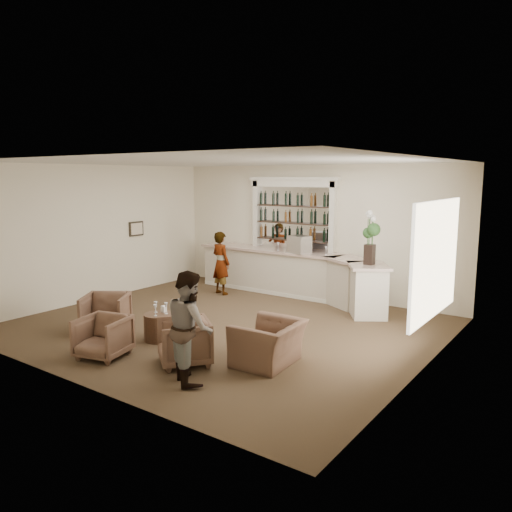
{
  "coord_description": "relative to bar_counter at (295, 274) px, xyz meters",
  "views": [
    {
      "loc": [
        6.2,
        -7.63,
        3.03
      ],
      "look_at": [
        0.13,
        0.9,
        1.34
      ],
      "focal_mm": 35.0,
      "sensor_mm": 36.0,
      "label": 1
    }
  ],
  "objects": [
    {
      "name": "armchair_center",
      "position": [
        -0.4,
        -5.56,
        -0.22
      ],
      "size": [
        0.93,
        0.94,
        0.71
      ],
      "primitive_type": "imported",
      "rotation": [
        0.0,
        0.0,
        0.26
      ],
      "color": "brown",
      "rests_on": "ground"
    },
    {
      "name": "room_shell",
      "position": [
        0.33,
        -2.29,
        1.77
      ],
      "size": [
        8.04,
        7.02,
        3.32
      ],
      "color": "#EFE3C6",
      "rests_on": "ground"
    },
    {
      "name": "flower_vase",
      "position": [
        2.22,
        -0.58,
        1.22
      ],
      "size": [
        0.31,
        0.31,
        1.16
      ],
      "color": "black",
      "rests_on": "bar_counter"
    },
    {
      "name": "wine_glass_tbl_b",
      "position": [
        -0.19,
        -4.3,
        0.03
      ],
      "size": [
        0.07,
        0.07,
        0.21
      ],
      "primitive_type": null,
      "color": "white",
      "rests_on": "cocktail_table"
    },
    {
      "name": "napkin_holder",
      "position": [
        -0.31,
        -4.24,
        -0.01
      ],
      "size": [
        0.08,
        0.08,
        0.12
      ],
      "primitive_type": "cube",
      "color": "white",
      "rests_on": "cocktail_table"
    },
    {
      "name": "sommelier",
      "position": [
        -1.69,
        -0.87,
        0.24
      ],
      "size": [
        0.66,
        0.51,
        1.63
      ],
      "primitive_type": "imported",
      "rotation": [
        0.0,
        0.0,
        2.92
      ],
      "color": "gray",
      "rests_on": "ground"
    },
    {
      "name": "wine_glass_tbl_c",
      "position": [
        -0.25,
        -4.51,
        0.03
      ],
      "size": [
        0.07,
        0.07,
        0.21
      ],
      "primitive_type": null,
      "color": "white",
      "rests_on": "cocktail_table"
    },
    {
      "name": "ground",
      "position": [
        0.16,
        -3.0,
        -0.57
      ],
      "size": [
        8.0,
        8.0,
        0.0
      ],
      "primitive_type": "plane",
      "color": "brown",
      "rests_on": "ground"
    },
    {
      "name": "espresso_machine",
      "position": [
        0.16,
        -0.07,
        0.78
      ],
      "size": [
        0.57,
        0.51,
        0.43
      ],
      "primitive_type": "cube",
      "rotation": [
        0.0,
        0.0,
        -0.24
      ],
      "color": "silver",
      "rests_on": "bar_counter"
    },
    {
      "name": "wine_glass_tbl_a",
      "position": [
        -0.41,
        -4.35,
        0.03
      ],
      "size": [
        0.07,
        0.07,
        0.21
      ],
      "primitive_type": null,
      "color": "white",
      "rests_on": "cocktail_table"
    },
    {
      "name": "armchair_far",
      "position": [
        2.04,
        -4.21,
        -0.22
      ],
      "size": [
        1.02,
        1.15,
        0.7
      ],
      "primitive_type": "imported",
      "rotation": [
        0.0,
        0.0,
        -1.5
      ],
      "color": "brown",
      "rests_on": "ground"
    },
    {
      "name": "wine_glass_bar_left",
      "position": [
        -0.5,
        -0.0,
        0.67
      ],
      "size": [
        0.07,
        0.07,
        0.21
      ],
      "primitive_type": null,
      "color": "white",
      "rests_on": "bar_counter"
    },
    {
      "name": "armchair_left",
      "position": [
        -1.48,
        -4.66,
        -0.19
      ],
      "size": [
        1.14,
        1.15,
        0.76
      ],
      "primitive_type": "imported",
      "rotation": [
        0.0,
        0.0,
        0.6
      ],
      "color": "brown",
      "rests_on": "ground"
    },
    {
      "name": "wine_glass_bar_right",
      "position": [
        0.85,
        0.04,
        0.67
      ],
      "size": [
        0.07,
        0.07,
        0.21
      ],
      "primitive_type": null,
      "color": "white",
      "rests_on": "bar_counter"
    },
    {
      "name": "bar_counter",
      "position": [
        0.0,
        0.0,
        0.0
      ],
      "size": [
        5.72,
        1.8,
        1.14
      ],
      "color": "beige",
      "rests_on": "ground"
    },
    {
      "name": "armchair_right",
      "position": [
        0.92,
        -4.99,
        -0.2
      ],
      "size": [
        1.13,
        1.13,
        0.74
      ],
      "primitive_type": "imported",
      "rotation": [
        0.0,
        0.0,
        -0.66
      ],
      "color": "brown",
      "rests_on": "ground"
    },
    {
      "name": "back_bar_alcove",
      "position": [
        -0.34,
        0.41,
        1.46
      ],
      "size": [
        2.64,
        0.25,
        3.0
      ],
      "color": "white",
      "rests_on": "ground"
    },
    {
      "name": "guest",
      "position": [
        1.47,
        -5.43,
        0.26
      ],
      "size": [
        1.03,
        0.98,
        1.67
      ],
      "primitive_type": "imported",
      "rotation": [
        0.0,
        0.0,
        2.55
      ],
      "color": "gray",
      "rests_on": "ground"
    },
    {
      "name": "cocktail_table",
      "position": [
        -0.29,
        -4.38,
        -0.32
      ],
      "size": [
        0.57,
        0.57,
        0.5
      ],
      "primitive_type": "cylinder",
      "color": "#533124",
      "rests_on": "ground"
    }
  ]
}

